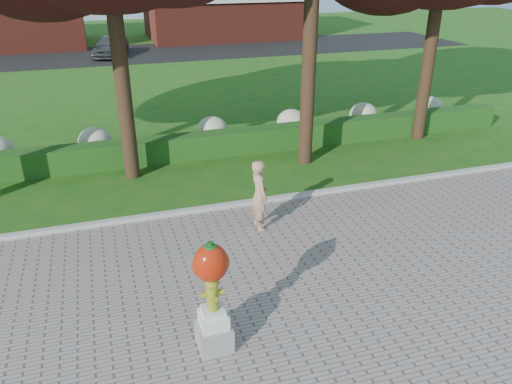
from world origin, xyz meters
TOP-DOWN VIEW (x-y plane):
  - ground at (0.00, 0.00)m, footprint 100.00×100.00m
  - curb at (0.00, 3.00)m, footprint 40.00×0.18m
  - lawn_hedge at (0.00, 7.00)m, footprint 24.00×0.70m
  - hydrangea_row at (0.57, 8.00)m, footprint 20.10×1.10m
  - street at (0.00, 28.00)m, footprint 50.00×8.00m
  - hydrant_sculpture at (-1.36, -2.03)m, footprint 0.61×0.57m
  - woman at (0.67, 1.70)m, footprint 0.46×0.67m
  - parked_car at (-1.47, 27.29)m, footprint 2.96×4.48m

SIDE VIEW (x-z plane):
  - ground at x=0.00m, z-range 0.00..0.00m
  - street at x=0.00m, z-range 0.00..0.02m
  - curb at x=0.00m, z-range 0.00..0.15m
  - lawn_hedge at x=0.00m, z-range 0.00..0.80m
  - hydrangea_row at x=0.57m, z-range 0.06..1.04m
  - parked_car at x=-1.47m, z-range 0.02..1.44m
  - woman at x=0.67m, z-range 0.04..1.81m
  - hydrant_sculpture at x=-1.36m, z-range 0.10..2.18m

